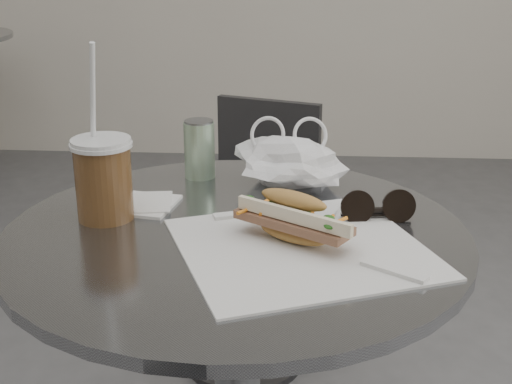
# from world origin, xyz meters

# --- Properties ---
(cafe_table) EXTENTS (0.76, 0.76, 0.74)m
(cafe_table) POSITION_xyz_m (0.00, 0.20, 0.47)
(cafe_table) COLOR slate
(cafe_table) RESTS_ON ground
(chair_far) EXTENTS (0.41, 0.44, 0.75)m
(chair_far) POSITION_xyz_m (-0.04, 0.99, 0.34)
(chair_far) COLOR #313134
(chair_far) RESTS_ON ground
(sandwich_paper) EXTENTS (0.46, 0.45, 0.00)m
(sandwich_paper) POSITION_xyz_m (0.11, 0.14, 0.74)
(sandwich_paper) COLOR white
(sandwich_paper) RESTS_ON cafe_table
(banh_mi) EXTENTS (0.24, 0.21, 0.08)m
(banh_mi) POSITION_xyz_m (0.09, 0.16, 0.78)
(banh_mi) COLOR #BD9147
(banh_mi) RESTS_ON sandwich_paper
(iced_coffee) EXTENTS (0.10, 0.10, 0.30)m
(iced_coffee) POSITION_xyz_m (-0.22, 0.24, 0.81)
(iced_coffee) COLOR brown
(iced_coffee) RESTS_ON cafe_table
(sunglasses) EXTENTS (0.13, 0.04, 0.06)m
(sunglasses) POSITION_xyz_m (0.23, 0.26, 0.76)
(sunglasses) COLOR black
(sunglasses) RESTS_ON cafe_table
(plastic_bag) EXTENTS (0.20, 0.16, 0.10)m
(plastic_bag) POSITION_xyz_m (0.08, 0.41, 0.79)
(plastic_bag) COLOR white
(plastic_bag) RESTS_ON cafe_table
(napkin_stack) EXTENTS (0.13, 0.13, 0.01)m
(napkin_stack) POSITION_xyz_m (-0.18, 0.30, 0.74)
(napkin_stack) COLOR white
(napkin_stack) RESTS_ON cafe_table
(drink_can) EXTENTS (0.06, 0.06, 0.11)m
(drink_can) POSITION_xyz_m (-0.09, 0.47, 0.80)
(drink_can) COLOR #558F53
(drink_can) RESTS_ON cafe_table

